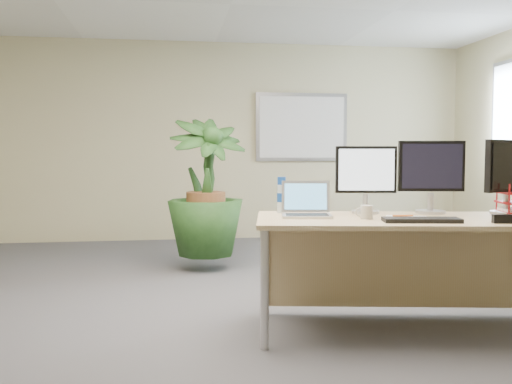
{
  "coord_description": "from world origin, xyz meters",
  "views": [
    {
      "loc": [
        -0.62,
        -3.87,
        1.2
      ],
      "look_at": [
        0.01,
        0.35,
        0.9
      ],
      "focal_mm": 40.0,
      "sensor_mm": 36.0,
      "label": 1
    }
  ],
  "objects": [
    {
      "name": "monitor_dark",
      "position": [
        1.7,
        -0.2,
        1.06
      ],
      "size": [
        0.44,
        0.24,
        0.52
      ],
      "color": "#B7B7BC",
      "rests_on": "desk"
    },
    {
      "name": "laptop",
      "position": [
        0.29,
        -0.1,
        0.83
      ],
      "size": [
        0.38,
        0.34,
        0.24
      ],
      "color": "silver",
      "rests_on": "desk"
    },
    {
      "name": "yellow_highlighter",
      "position": [
        1.09,
        -0.42,
        0.77
      ],
      "size": [
        0.12,
        0.07,
        0.02
      ],
      "primitive_type": "cylinder",
      "rotation": [
        0.0,
        1.57,
        -0.45
      ],
      "color": "yellow",
      "rests_on": "desk"
    },
    {
      "name": "whiteboard",
      "position": [
        1.2,
        3.97,
        1.55
      ],
      "size": [
        1.3,
        0.04,
        0.95
      ],
      "color": "#9FA0A4",
      "rests_on": "back_wall"
    },
    {
      "name": "stapler",
      "position": [
        1.41,
        -0.66,
        0.79
      ],
      "size": [
        0.17,
        0.07,
        0.05
      ],
      "primitive_type": "cube",
      "rotation": [
        0.0,
        0.0,
        -0.17
      ],
      "color": "black",
      "rests_on": "desk"
    },
    {
      "name": "desk",
      "position": [
        0.95,
        -0.2,
        0.6
      ],
      "size": [
        2.11,
        1.17,
        0.77
      ],
      "color": "tan",
      "rests_on": "floor"
    },
    {
      "name": "monitor_right",
      "position": [
        1.21,
        -0.06,
        1.06
      ],
      "size": [
        0.46,
        0.21,
        0.52
      ],
      "color": "#B7B7BC",
      "rests_on": "desk"
    },
    {
      "name": "spiral_notebook",
      "position": [
        0.9,
        -0.35,
        0.77
      ],
      "size": [
        0.32,
        0.28,
        0.01
      ],
      "primitive_type": "cube",
      "rotation": [
        0.0,
        0.0,
        -0.43
      ],
      "color": "white",
      "rests_on": "desk"
    },
    {
      "name": "water_bottle",
      "position": [
        0.16,
        0.13,
        0.89
      ],
      "size": [
        0.07,
        0.07,
        0.26
      ],
      "color": "silver",
      "rests_on": "desk"
    },
    {
      "name": "back_wall",
      "position": [
        0.0,
        4.0,
        1.35
      ],
      "size": [
        7.0,
        0.04,
        2.7
      ],
      "primitive_type": "cube",
      "color": "beige",
      "rests_on": "floor"
    },
    {
      "name": "monitor_left",
      "position": [
        0.75,
        0.01,
        1.04
      ],
      "size": [
        0.43,
        0.19,
        0.48
      ],
      "color": "#B7B7BC",
      "rests_on": "desk"
    },
    {
      "name": "floor",
      "position": [
        0.0,
        0.0,
        0.0
      ],
      "size": [
        8.0,
        8.0,
        0.0
      ],
      "primitive_type": "plane",
      "color": "#454449",
      "rests_on": "ground"
    },
    {
      "name": "orange_pen",
      "position": [
        0.89,
        -0.32,
        0.78
      ],
      "size": [
        0.14,
        0.01,
        0.01
      ],
      "primitive_type": "cylinder",
      "rotation": [
        0.0,
        1.57,
        -0.02
      ],
      "color": "#CA5A16",
      "rests_on": "spiral_notebook"
    },
    {
      "name": "coffee_mug",
      "position": [
        0.64,
        -0.32,
        0.81
      ],
      "size": [
        0.12,
        0.08,
        0.09
      ],
      "color": "beige",
      "rests_on": "desk"
    },
    {
      "name": "floor_plant",
      "position": [
        -0.27,
        1.92,
        0.75
      ],
      "size": [
        1.06,
        1.06,
        1.5
      ],
      "primitive_type": "imported",
      "rotation": [
        0.0,
        0.0,
        0.32
      ],
      "color": "#193B15",
      "rests_on": "floor"
    },
    {
      "name": "keyboard",
      "position": [
        0.93,
        -0.53,
        0.78
      ],
      "size": [
        0.49,
        0.24,
        0.03
      ],
      "primitive_type": "cube",
      "rotation": [
        0.0,
        0.0,
        -0.17
      ],
      "color": "black",
      "rests_on": "desk"
    }
  ]
}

